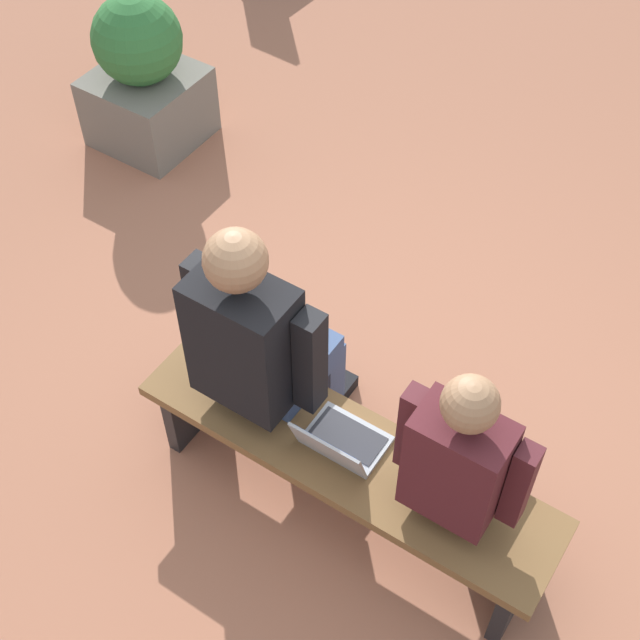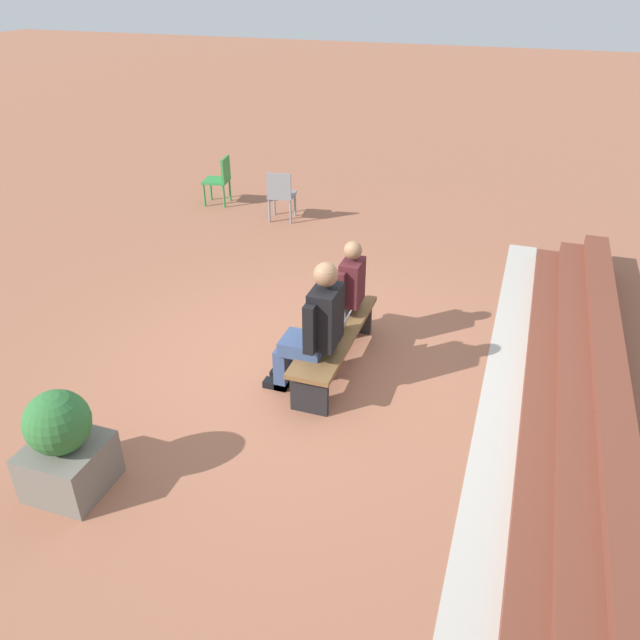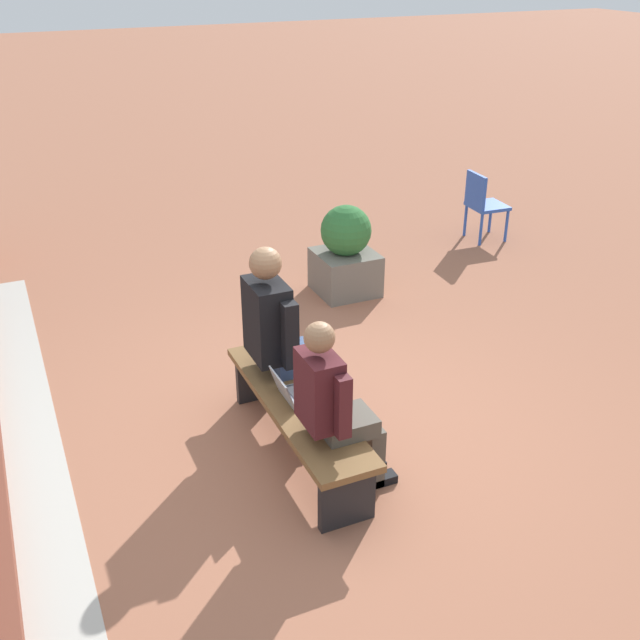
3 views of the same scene
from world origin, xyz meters
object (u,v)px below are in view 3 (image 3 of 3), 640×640
Objects in this scene: bench at (297,412)px; person_adult at (283,332)px; laptop at (294,393)px; plastic_chair_near_bench_left at (482,202)px; planter at (346,253)px; person_student at (334,403)px.

person_adult is at bearing -9.30° from bench.
bench is 0.15m from laptop.
bench is 5.63× the size of laptop.
plastic_chair_near_bench_left is (3.06, -3.72, -0.02)m from laptop.
laptop is 0.34× the size of planter.
person_student is at bearing -172.20° from bench.
planter is (-0.72, 2.19, -0.04)m from plastic_chair_near_bench_left.
person_adult reaches higher than planter.
person_adult reaches higher than bench.
person_adult is 0.50m from laptop.
planter reaches higher than laptop.
bench is 1.91× the size of planter.
person_student is at bearing 134.23° from plastic_chair_near_bench_left.
bench is at bearing 129.75° from plastic_chair_near_bench_left.
laptop is (0.49, 0.08, -0.19)m from person_student.
laptop is 0.38× the size of plastic_chair_near_bench_left.
planter is at bearing -36.96° from person_adult.
planter is (2.83, -1.46, -0.25)m from person_student.
planter is at bearing -32.71° from bench.
person_student reaches higher than plastic_chair_near_bench_left.
person_student is at bearing -171.22° from laptop.
bench is 4.83m from plastic_chair_near_bench_left.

